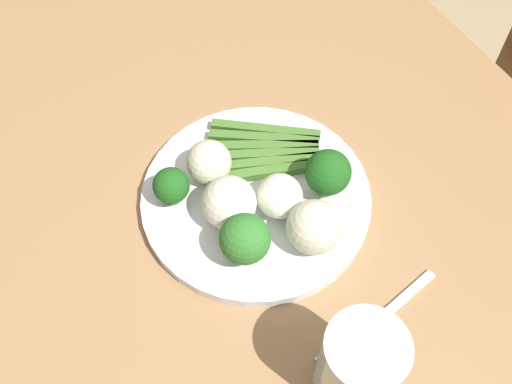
# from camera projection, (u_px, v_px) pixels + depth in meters

# --- Properties ---
(ground_plane) EXTENTS (6.00, 6.00, 0.02)m
(ground_plane) POSITION_uv_depth(u_px,v_px,m) (228.00, 361.00, 1.38)
(ground_plane) COLOR tan
(dining_table) EXTENTS (1.36, 0.88, 0.76)m
(dining_table) POSITION_uv_depth(u_px,v_px,m) (209.00, 213.00, 0.82)
(dining_table) COLOR #9E754C
(dining_table) RESTS_ON ground_plane
(plate) EXTENTS (0.27, 0.27, 0.01)m
(plate) POSITION_uv_depth(u_px,v_px,m) (256.00, 198.00, 0.70)
(plate) COLOR white
(plate) RESTS_ON dining_table
(asparagus_bundle) EXTENTS (0.13, 0.15, 0.01)m
(asparagus_bundle) POSITION_uv_depth(u_px,v_px,m) (265.00, 151.00, 0.72)
(asparagus_bundle) COLOR #47752D
(asparagus_bundle) RESTS_ON plate
(broccoli_front_left) EXTENTS (0.04, 0.04, 0.05)m
(broccoli_front_left) POSITION_uv_depth(u_px,v_px,m) (171.00, 186.00, 0.67)
(broccoli_front_left) COLOR #4C7F2B
(broccoli_front_left) RESTS_ON plate
(broccoli_right) EXTENTS (0.05, 0.05, 0.07)m
(broccoli_right) POSITION_uv_depth(u_px,v_px,m) (245.00, 240.00, 0.62)
(broccoli_right) COLOR #609E3D
(broccoli_right) RESTS_ON plate
(broccoli_front) EXTENTS (0.05, 0.05, 0.06)m
(broccoli_front) POSITION_uv_depth(u_px,v_px,m) (328.00, 173.00, 0.67)
(broccoli_front) COLOR #4C7F2B
(broccoli_front) RESTS_ON plate
(cauliflower_back) EXTENTS (0.06, 0.06, 0.06)m
(cauliflower_back) POSITION_uv_depth(u_px,v_px,m) (314.00, 227.00, 0.64)
(cauliflower_back) COLOR beige
(cauliflower_back) RESTS_ON plate
(cauliflower_near_fork) EXTENTS (0.06, 0.06, 0.06)m
(cauliflower_near_fork) POSITION_uv_depth(u_px,v_px,m) (229.00, 203.00, 0.65)
(cauliflower_near_fork) COLOR silver
(cauliflower_near_fork) RESTS_ON plate
(cauliflower_mid) EXTENTS (0.05, 0.05, 0.05)m
(cauliflower_mid) POSITION_uv_depth(u_px,v_px,m) (206.00, 164.00, 0.69)
(cauliflower_mid) COLOR beige
(cauliflower_mid) RESTS_ON plate
(cauliflower_left) EXTENTS (0.05, 0.05, 0.05)m
(cauliflower_left) POSITION_uv_depth(u_px,v_px,m) (280.00, 196.00, 0.66)
(cauliflower_left) COLOR white
(cauliflower_left) RESTS_ON plate
(fork) EXTENTS (0.05, 0.17, 0.00)m
(fork) POSITION_uv_depth(u_px,v_px,m) (378.00, 321.00, 0.63)
(fork) COLOR silver
(fork) RESTS_ON dining_table
(water_glass) EXTENTS (0.08, 0.08, 0.11)m
(water_glass) POSITION_uv_depth(u_px,v_px,m) (359.00, 367.00, 0.55)
(water_glass) COLOR silver
(water_glass) RESTS_ON dining_table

